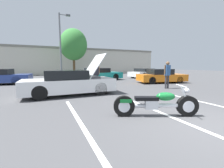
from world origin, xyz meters
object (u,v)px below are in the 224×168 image
at_px(tree_background, 73,45).
at_px(spectator_by_show_car, 96,73).
at_px(parked_car_right_row, 145,73).
at_px(parked_car_mid_left_row, 99,74).
at_px(show_car_hood_open, 70,83).
at_px(motorcycle, 156,104).
at_px(spectator_near_motorcycle, 167,72).
at_px(light_pole, 61,43).
at_px(parked_car_mid_right_row, 161,76).

relative_size(tree_background, spectator_by_show_car, 3.86).
bearing_deg(parked_car_right_row, parked_car_mid_left_row, 171.08).
bearing_deg(spectator_by_show_car, parked_car_mid_left_row, 68.76).
distance_m(show_car_hood_open, spectator_by_show_car, 3.29).
xyz_separation_m(motorcycle, parked_car_mid_left_row, (1.97, 11.05, 0.21)).
distance_m(parked_car_mid_left_row, spectator_by_show_car, 4.44).
relative_size(show_car_hood_open, spectator_near_motorcycle, 2.56).
height_order(show_car_hood_open, parked_car_right_row, show_car_hood_open).
bearing_deg(tree_background, light_pole, -115.21).
xyz_separation_m(tree_background, parked_car_right_row, (7.68, -5.99, -3.77)).
height_order(parked_car_right_row, spectator_by_show_car, spectator_by_show_car).
distance_m(parked_car_mid_left_row, parked_car_mid_right_row, 6.10).
bearing_deg(parked_car_mid_right_row, parked_car_right_row, 80.17).
relative_size(motorcycle, parked_car_right_row, 0.50).
bearing_deg(spectator_near_motorcycle, parked_car_mid_right_row, 54.53).
distance_m(light_pole, parked_car_right_row, 10.39).
distance_m(parked_car_mid_right_row, spectator_by_show_car, 5.95).
bearing_deg(motorcycle, light_pole, 119.41).
relative_size(tree_background, show_car_hood_open, 1.41).
bearing_deg(show_car_hood_open, spectator_by_show_car, 46.66).
height_order(light_pole, show_car_hood_open, light_pole).
height_order(light_pole, parked_car_mid_left_row, light_pole).
xyz_separation_m(tree_background, parked_car_mid_left_row, (1.26, -6.84, -3.73)).
relative_size(light_pole, parked_car_mid_left_row, 1.38).
bearing_deg(parked_car_mid_left_row, light_pole, 133.17).
bearing_deg(parked_car_mid_right_row, tree_background, 128.93).
distance_m(parked_car_mid_left_row, spectator_near_motorcycle, 7.40).
relative_size(show_car_hood_open, parked_car_mid_right_row, 1.05).
bearing_deg(spectator_near_motorcycle, spectator_by_show_car, 144.69).
bearing_deg(light_pole, show_car_hood_open, -93.39).
xyz_separation_m(parked_car_right_row, spectator_near_motorcycle, (-4.00, -7.82, 0.51)).
relative_size(motorcycle, parked_car_mid_left_row, 0.48).
bearing_deg(spectator_by_show_car, tree_background, 88.20).
height_order(tree_background, spectator_near_motorcycle, tree_background).
bearing_deg(show_car_hood_open, parked_car_right_row, 35.34).
height_order(light_pole, tree_background, light_pole).
height_order(parked_car_mid_right_row, spectator_by_show_car, spectator_by_show_car).
relative_size(parked_car_mid_left_row, spectator_near_motorcycle, 2.80).
height_order(parked_car_mid_left_row, spectator_near_motorcycle, spectator_near_motorcycle).
relative_size(parked_car_mid_left_row, spectator_by_show_car, 2.99).
relative_size(light_pole, show_car_hood_open, 1.51).
height_order(parked_car_mid_left_row, parked_car_mid_right_row, parked_car_mid_left_row).
xyz_separation_m(motorcycle, parked_car_mid_right_row, (6.30, 6.75, 0.18)).
bearing_deg(spectator_by_show_car, parked_car_mid_right_row, -1.70).
relative_size(tree_background, motorcycle, 2.69).
xyz_separation_m(light_pole, spectator_near_motorcycle, (5.72, -9.48, -2.77)).
xyz_separation_m(light_pole, tree_background, (2.04, 4.33, 0.49)).
height_order(tree_background, parked_car_right_row, tree_background).
relative_size(light_pole, motorcycle, 2.88).
height_order(tree_background, parked_car_mid_right_row, tree_background).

